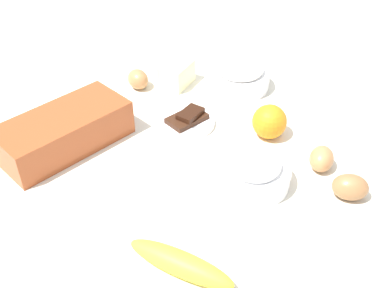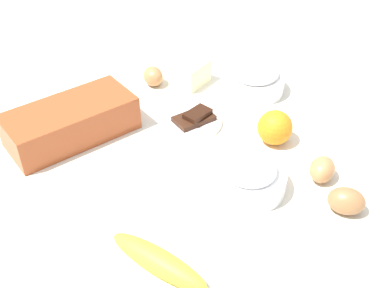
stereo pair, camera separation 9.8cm
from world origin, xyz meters
name	(u,v)px [view 1 (the left image)]	position (x,y,z in m)	size (l,w,h in m)	color
ground_plane	(192,162)	(0.00, 0.00, -0.01)	(2.40, 2.40, 0.02)	silver
loaf_pan	(64,130)	(-0.15, 0.23, 0.04)	(0.29, 0.14, 0.08)	#9E4723
flour_bowl	(240,76)	(0.30, 0.11, 0.03)	(0.15, 0.15, 0.08)	white
sugar_bowl	(254,171)	(0.03, -0.14, 0.03)	(0.15, 0.15, 0.07)	white
banana	(180,263)	(-0.23, -0.18, 0.02)	(0.19, 0.04, 0.04)	yellow
orange_fruit	(269,122)	(0.18, -0.07, 0.04)	(0.08, 0.08, 0.08)	orange
butter_block	(176,74)	(0.20, 0.24, 0.03)	(0.09, 0.06, 0.06)	#F4EDB2
egg_near_butter	(138,79)	(0.12, 0.30, 0.02)	(0.05, 0.05, 0.06)	#B27849
egg_beside_bowl	(350,187)	(0.12, -0.30, 0.03)	(0.05, 0.05, 0.07)	#9B683F
egg_loose	(321,159)	(0.16, -0.21, 0.02)	(0.05, 0.05, 0.06)	#B97E4C
chocolate_plate	(187,121)	(0.09, 0.09, 0.01)	(0.13, 0.13, 0.03)	white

